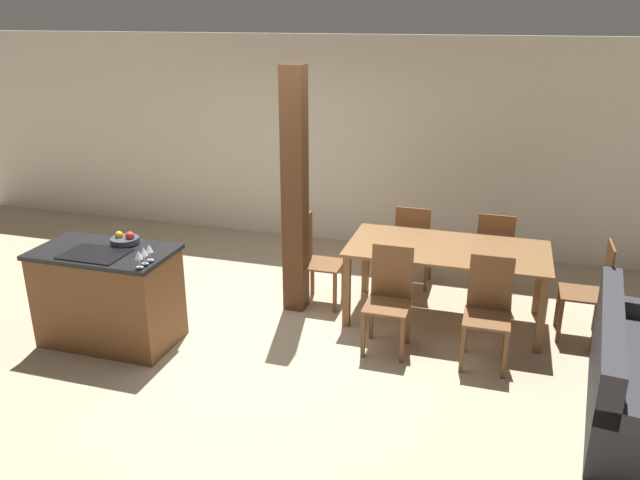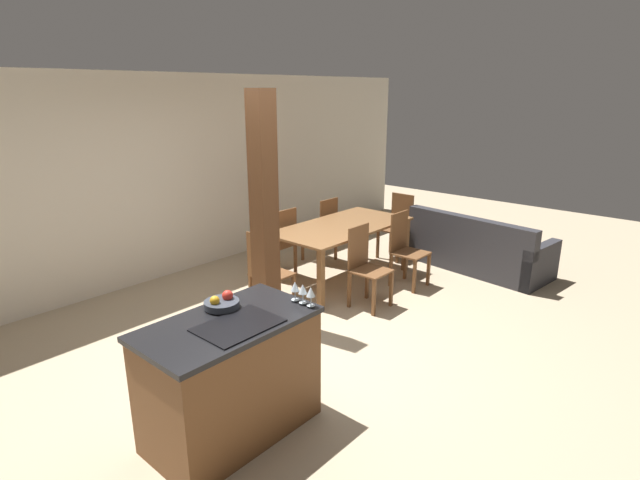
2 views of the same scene
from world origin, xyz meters
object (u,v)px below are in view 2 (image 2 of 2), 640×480
dining_chair_near_right (406,248)px  dining_chair_foot_end (398,225)px  dining_chair_head_end (267,272)px  couch (478,251)px  fruit_bowl (222,303)px  dining_chair_far_left (281,242)px  wine_glass_far (295,287)px  dining_chair_near_left (366,265)px  wine_glass_middle (303,290)px  dining_chair_far_right (323,229)px  kitchen_island (231,378)px  timber_post (264,213)px  dining_table (342,232)px  wine_glass_near (311,292)px

dining_chair_near_right → dining_chair_foot_end: same height
dining_chair_head_end → couch: size_ratio=0.48×
fruit_bowl → dining_chair_far_left: fruit_bowl is taller
wine_glass_far → dining_chair_foot_end: wine_glass_far is taller
dining_chair_foot_end → dining_chair_near_left: bearing=-68.3°
wine_glass_middle → dining_chair_near_left: bearing=23.2°
dining_chair_near_left → dining_chair_far_right: 1.67m
kitchen_island → fruit_bowl: size_ratio=4.84×
dining_chair_far_left → timber_post: bearing=39.2°
dining_table → dining_chair_far_left: size_ratio=2.02×
dining_chair_far_right → dining_table: bearing=58.3°
kitchen_island → timber_post: 2.02m
wine_glass_near → dining_chair_head_end: wine_glass_near is taller
kitchen_island → dining_chair_far_left: (2.53, 2.06, 0.04)m
wine_glass_middle → dining_chair_near_right: size_ratio=0.16×
dining_table → wine_glass_near: bearing=-145.8°
wine_glass_middle → fruit_bowl: bearing=138.5°
dining_chair_far_left → dining_chair_far_right: bearing=-180.0°
kitchen_island → wine_glass_far: 0.81m
wine_glass_near → wine_glass_far: 0.16m
kitchen_island → wine_glass_far: (0.56, -0.12, 0.58)m
fruit_bowl → dining_chair_foot_end: (4.21, 1.15, -0.46)m
dining_chair_near_left → timber_post: timber_post is taller
dining_chair_near_right → dining_chair_foot_end: (0.91, 0.71, 0.00)m
fruit_bowl → couch: (4.49, -0.02, -0.69)m
dining_chair_far_right → dining_chair_near_right: bearing=90.0°
dining_chair_far_right → dining_chair_near_left: bearing=58.3°
kitchen_island → dining_chair_far_right: bearing=31.2°
dining_chair_near_left → dining_chair_near_right: (0.88, 0.00, 0.00)m
dining_chair_far_right → timber_post: size_ratio=0.39×
kitchen_island → dining_chair_near_right: 3.46m
dining_chair_far_right → timber_post: 2.28m
dining_chair_near_left → dining_chair_far_left: size_ratio=1.00×
wine_glass_near → dining_chair_far_left: bearing=50.0°
fruit_bowl → wine_glass_far: bearing=-35.1°
wine_glass_far → couch: (4.04, 0.30, -0.76)m
dining_table → dining_chair_far_left: (-0.44, 0.71, -0.18)m
dining_chair_far_right → dining_chair_foot_end: size_ratio=1.00×
fruit_bowl → couch: size_ratio=0.13×
dining_chair_near_left → timber_post: (-1.08, 0.54, 0.75)m
wine_glass_middle → wine_glass_far: bearing=90.0°
wine_glass_far → dining_table: 2.84m
dining_chair_head_end → couch: 3.22m
wine_glass_far → dining_chair_head_end: wine_glass_far is taller
dining_chair_near_left → dining_chair_head_end: size_ratio=1.00×
kitchen_island → dining_table: kitchen_island is taller
dining_chair_near_left → dining_chair_foot_end: (1.79, 0.71, 0.00)m
dining_table → dining_chair_far_right: bearing=58.3°
dining_chair_head_end → wine_glass_middle: bearing=145.9°
dining_chair_near_left → couch: dining_chair_near_left is taller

